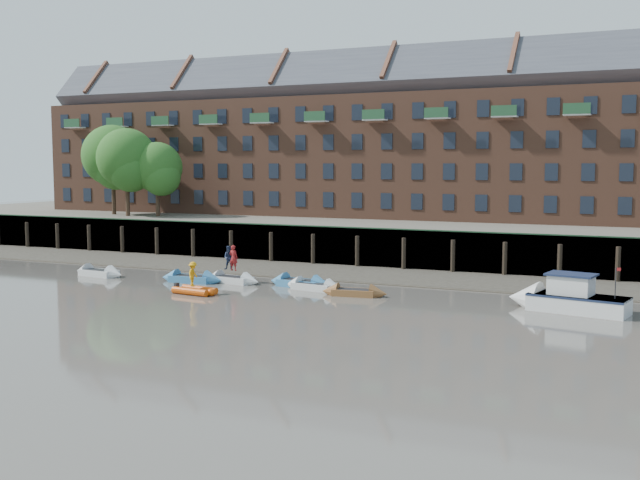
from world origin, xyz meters
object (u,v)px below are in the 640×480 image
Objects in this scene: rowboat_2 at (192,279)px; rowboat_4 at (300,283)px; rowboat_5 at (314,286)px; rowboat_6 at (354,292)px; motor_launch at (558,298)px; rib_tender at (196,291)px; person_rower_b at (229,258)px; rowboat_3 at (232,280)px; person_rib_crew at (193,274)px; person_rower_a at (234,258)px; rowboat_0 at (99,273)px.

rowboat_2 is 8.14m from rowboat_4.
rowboat_5 is at bearing -0.64° from rowboat_2.
motor_launch is (12.60, 0.35, 0.50)m from rowboat_6.
rowboat_2 is 1.57× the size of rib_tender.
rib_tender is (-9.68, -3.60, 0.01)m from rowboat_6.
rowboat_3 is at bearing -48.50° from person_rower_b.
motor_launch is at bearing -90.67° from person_rib_crew.
rowboat_3 is 2.89× the size of person_rib_crew.
person_rower_a is at bearing -11.63° from person_rib_crew.
rowboat_4 is (5.19, 0.42, 0.02)m from rowboat_3.
rib_tender is at bearing -102.97° from person_rib_crew.
rowboat_0 is 8.15m from rowboat_2.
rowboat_4 reaches higher than rib_tender.
rowboat_2 is 1.05× the size of rowboat_3.
person_rib_crew reaches higher than rowboat_0.
rowboat_0 is 11.85m from rib_tender.
rib_tender is at bearing -12.36° from rowboat_0.
rowboat_5 is 2.88× the size of person_rib_crew.
person_rower_b reaches higher than rowboat_5.
person_rower_a is at bearing -39.42° from person_rower_b.
rowboat_0 is at bearing 174.73° from person_rower_b.
motor_launch is at bearing 5.36° from rowboat_5.
rowboat_6 is 2.42× the size of person_rower_a.
rowboat_2 is (8.15, 0.32, 0.00)m from rowboat_0.
person_rower_b is at bearing 103.92° from rib_tender.
rowboat_2 is at bearing -167.42° from person_rower_b.
motor_launch is (25.37, -0.14, 0.47)m from rowboat_2.
rowboat_3 is 0.93× the size of rowboat_4.
person_rower_a is at bearing 14.05° from rowboat_2.
person_rower_b is 5.31m from person_rib_crew.
rowboat_0 is 0.96× the size of rowboat_4.
person_rib_crew is at bearing -175.17° from rib_tender.
rowboat_2 is 3.12m from person_rower_b.
rowboat_4 is at bearing 54.94° from rib_tender.
person_rower_b reaches higher than rowboat_0.
person_rower_b reaches higher than rowboat_3.
person_rower_a reaches higher than rowboat_4.
rowboat_4 is 1.14× the size of rowboat_6.
rowboat_3 is at bearing 12.67° from rowboat_0.
motor_launch is 4.40× the size of person_rib_crew.
rowboat_0 is 1.03× the size of rowboat_3.
rowboat_3 is at bearing -168.22° from rowboat_4.
rowboat_3 is 0.66× the size of motor_launch.
person_rower_b is (-6.96, 0.64, 1.52)m from rowboat_5.
person_rower_b is at bearing 163.16° from rowboat_6.
motor_launch is at bearing 17.25° from rib_tender.
rowboat_6 is (20.91, -0.17, -0.02)m from rowboat_0.
rowboat_3 is (2.84, 0.93, -0.01)m from rowboat_2.
rowboat_6 is at bearing -1.53° from rowboat_3.
rowboat_3 is 2.71× the size of person_rower_b.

